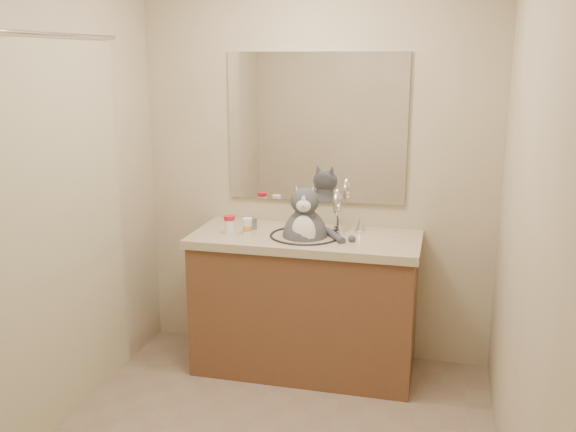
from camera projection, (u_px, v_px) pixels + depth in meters
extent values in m
cube|color=#C8B293|center=(316.00, 168.00, 3.96)|extent=(2.20, 0.01, 2.40)
cube|color=#C8B293|center=(114.00, 332.00, 1.59)|extent=(2.20, 0.01, 2.40)
cube|color=#C8B293|center=(35.00, 202.00, 3.04)|extent=(0.01, 2.50, 2.40)
cube|color=#C8B293|center=(528.00, 231.00, 2.52)|extent=(0.01, 2.50, 2.40)
cube|color=brown|center=(305.00, 307.00, 3.88)|extent=(1.30, 0.55, 0.80)
cube|color=#BFB289|center=(306.00, 239.00, 3.77)|extent=(1.34, 0.59, 0.05)
torus|color=black|center=(305.00, 236.00, 3.75)|extent=(0.42, 0.42, 0.02)
ellipsoid|color=white|center=(305.00, 248.00, 3.77)|extent=(0.40, 0.40, 0.15)
cylinder|color=silver|center=(339.00, 214.00, 3.85)|extent=(0.03, 0.03, 0.18)
torus|color=silver|center=(337.00, 202.00, 3.76)|extent=(0.03, 0.16, 0.16)
cone|color=silver|center=(360.00, 224.00, 3.83)|extent=(0.06, 0.06, 0.08)
cube|color=white|center=(316.00, 128.00, 3.88)|extent=(1.10, 0.02, 0.90)
cube|color=#BFB391|center=(61.00, 238.00, 3.16)|extent=(0.01, 1.20, 1.90)
cylinder|color=silver|center=(43.00, 34.00, 2.93)|extent=(0.02, 1.30, 0.02)
ellipsoid|color=#434348|center=(305.00, 239.00, 3.76)|extent=(0.30, 0.32, 0.36)
ellipsoid|color=silver|center=(303.00, 235.00, 3.65)|extent=(0.15, 0.10, 0.23)
ellipsoid|color=#434348|center=(305.00, 201.00, 3.66)|extent=(0.18, 0.16, 0.16)
ellipsoid|color=silver|center=(304.00, 206.00, 3.60)|extent=(0.09, 0.05, 0.07)
sphere|color=#D88C8C|center=(303.00, 206.00, 3.58)|extent=(0.02, 0.02, 0.02)
cone|color=#434348|center=(297.00, 188.00, 3.66)|extent=(0.07, 0.06, 0.08)
cone|color=#434348|center=(313.00, 188.00, 3.65)|extent=(0.07, 0.06, 0.08)
cylinder|color=#434348|center=(335.00, 236.00, 3.69)|extent=(0.16, 0.22, 0.04)
cylinder|color=white|center=(230.00, 227.00, 3.78)|extent=(0.06, 0.06, 0.09)
cylinder|color=red|center=(229.00, 218.00, 3.77)|extent=(0.06, 0.06, 0.03)
cylinder|color=white|center=(247.00, 228.00, 3.77)|extent=(0.07, 0.07, 0.08)
cylinder|color=gold|center=(247.00, 228.00, 3.77)|extent=(0.08, 0.08, 0.03)
cylinder|color=white|center=(247.00, 220.00, 3.76)|extent=(0.08, 0.08, 0.02)
cylinder|color=gray|center=(254.00, 224.00, 3.89)|extent=(0.05, 0.05, 0.07)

